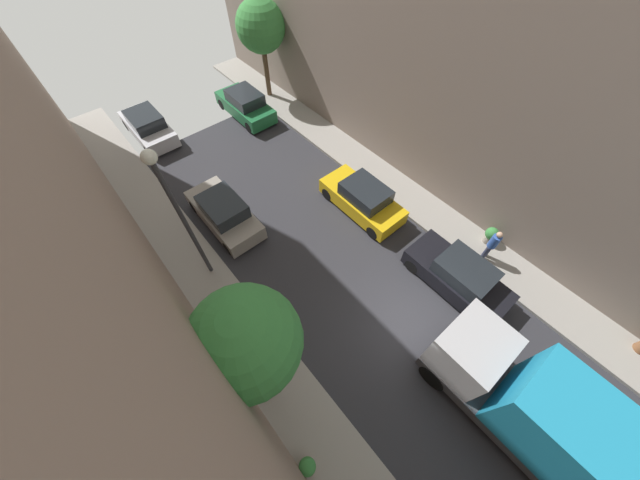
{
  "coord_description": "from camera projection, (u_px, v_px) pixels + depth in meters",
  "views": [
    {
      "loc": [
        -5.51,
        -1.17,
        12.03
      ],
      "look_at": [
        -0.26,
        5.0,
        0.5
      ],
      "focal_mm": 18.14,
      "sensor_mm": 36.0,
      "label": 1
    }
  ],
  "objects": [
    {
      "name": "parked_car_right_2",
      "position": [
        363.0,
        199.0,
        15.18
      ],
      "size": [
        1.78,
        4.2,
        1.57
      ],
      "color": "gold",
      "rests_on": "ground"
    },
    {
      "name": "pedestrian",
      "position": [
        492.0,
        244.0,
        13.26
      ],
      "size": [
        0.4,
        0.36,
        1.72
      ],
      "color": "#2D334C",
      "rests_on": "sidewalk_right"
    },
    {
      "name": "lamp_post",
      "position": [
        176.0,
        206.0,
        10.31
      ],
      "size": [
        0.44,
        0.44,
        6.28
      ],
      "color": "#333338",
      "rests_on": "sidewalk_left"
    },
    {
      "name": "street_tree_1",
      "position": [
        261.0,
        27.0,
        18.03
      ],
      "size": [
        2.77,
        2.77,
        5.41
      ],
      "color": "brown",
      "rests_on": "sidewalk_right"
    },
    {
      "name": "delivery_truck",
      "position": [
        550.0,
        422.0,
        8.96
      ],
      "size": [
        2.26,
        6.6,
        3.38
      ],
      "color": "#4C4C51",
      "rests_on": "ground"
    },
    {
      "name": "parked_car_left_3",
      "position": [
        148.0,
        126.0,
        18.38
      ],
      "size": [
        1.78,
        4.2,
        1.57
      ],
      "color": "silver",
      "rests_on": "ground"
    },
    {
      "name": "parked_car_right_1",
      "position": [
        459.0,
        276.0,
        12.82
      ],
      "size": [
        1.78,
        4.2,
        1.57
      ],
      "color": "black",
      "rests_on": "ground"
    },
    {
      "name": "ground",
      "position": [
        409.0,
        325.0,
        12.41
      ],
      "size": [
        32.0,
        32.0,
        0.0
      ],
      "primitive_type": "plane",
      "color": "#2D2D33"
    },
    {
      "name": "parked_car_left_2",
      "position": [
        224.0,
        213.0,
        14.7
      ],
      "size": [
        1.78,
        4.2,
        1.57
      ],
      "color": "gray",
      "rests_on": "ground"
    },
    {
      "name": "potted_plant_2",
      "position": [
        307.0,
        467.0,
        9.39
      ],
      "size": [
        0.5,
        0.5,
        0.76
      ],
      "color": "brown",
      "rests_on": "sidewalk_left"
    },
    {
      "name": "street_tree_2",
      "position": [
        245.0,
        342.0,
        7.77
      ],
      "size": [
        2.85,
        2.85,
        5.56
      ],
      "color": "brown",
      "rests_on": "sidewalk_left"
    },
    {
      "name": "sidewalk_right",
      "position": [
        485.0,
        253.0,
        14.21
      ],
      "size": [
        2.0,
        44.0,
        0.15
      ],
      "primitive_type": "cube",
      "color": "gray",
      "rests_on": "ground"
    },
    {
      "name": "potted_plant_4",
      "position": [
        491.0,
        235.0,
        14.14
      ],
      "size": [
        0.55,
        0.55,
        0.83
      ],
      "color": "#B2A899",
      "rests_on": "sidewalk_right"
    },
    {
      "name": "parked_car_right_3",
      "position": [
        245.0,
        105.0,
        19.6
      ],
      "size": [
        1.78,
        4.2,
        1.57
      ],
      "color": "#1E6638",
      "rests_on": "ground"
    },
    {
      "name": "sidewalk_left",
      "position": [
        309.0,
        421.0,
        10.48
      ],
      "size": [
        2.0,
        44.0,
        0.15
      ],
      "primitive_type": "cube",
      "color": "gray",
      "rests_on": "ground"
    }
  ]
}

